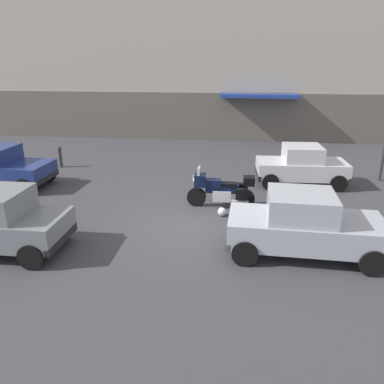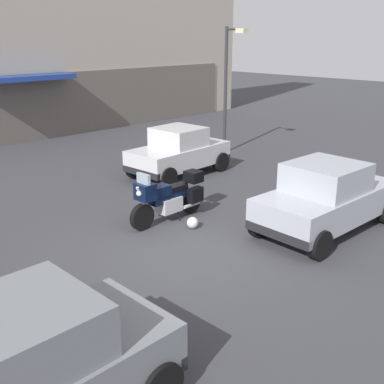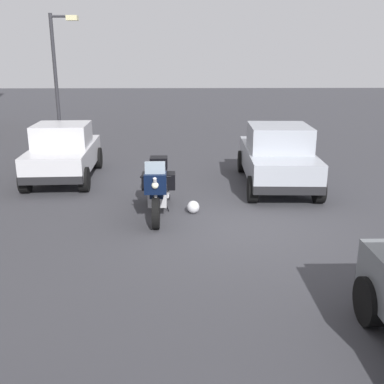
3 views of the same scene
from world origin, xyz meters
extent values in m
plane|color=#38383D|center=(0.00, 0.00, 0.00)|extent=(80.00, 80.00, 0.00)
cylinder|color=black|center=(-0.06, 1.59, 0.32)|extent=(0.64, 0.15, 0.64)
cylinder|color=black|center=(1.56, 1.61, 0.32)|extent=(0.64, 0.15, 0.64)
cylinder|color=#B7B7BC|center=(-0.04, 1.59, 0.75)|extent=(0.33, 0.07, 0.68)
cube|color=#B7B7BC|center=(0.79, 1.60, 0.42)|extent=(0.60, 0.41, 0.36)
cube|color=black|center=(0.79, 1.60, 0.66)|extent=(1.10, 0.29, 0.28)
cube|color=black|center=(0.49, 1.60, 0.84)|extent=(0.52, 0.35, 0.24)
cube|color=black|center=(0.99, 1.60, 0.80)|extent=(0.56, 0.31, 0.12)
cube|color=black|center=(0.06, 1.59, 0.92)|extent=(0.36, 0.44, 0.40)
cube|color=#8C9EAD|center=(0.02, 1.59, 1.22)|extent=(0.08, 0.40, 0.28)
sphere|color=#EAEACC|center=(-0.12, 1.59, 0.92)|extent=(0.14, 0.14, 0.14)
cylinder|color=black|center=(0.14, 1.59, 1.02)|extent=(0.05, 0.62, 0.04)
cylinder|color=#B7B7BC|center=(1.39, 1.41, 0.30)|extent=(0.55, 0.10, 0.09)
cube|color=black|center=(1.44, 1.33, 0.58)|extent=(0.40, 0.20, 0.36)
cube|color=black|center=(1.43, 1.89, 0.58)|extent=(0.40, 0.20, 0.36)
cube|color=black|center=(1.66, 1.61, 0.95)|extent=(0.36, 0.40, 0.28)
cylinder|color=black|center=(0.94, 1.42, 0.15)|extent=(0.03, 0.13, 0.29)
sphere|color=silver|center=(0.84, 0.82, 0.14)|extent=(0.28, 0.28, 0.28)
cylinder|color=black|center=(-3.49, -1.36, 0.32)|extent=(0.64, 0.22, 0.64)
cube|color=silver|center=(3.74, 4.36, 0.64)|extent=(3.47, 1.71, 0.64)
cube|color=silver|center=(3.74, 4.36, 1.26)|extent=(1.46, 1.50, 0.60)
cube|color=#8C9EAD|center=(4.39, 4.39, 1.26)|extent=(0.12, 1.33, 0.51)
cube|color=#8C9EAD|center=(3.09, 4.33, 1.26)|extent=(0.12, 1.33, 0.48)
cube|color=black|center=(5.39, 4.43, 0.42)|extent=(0.19, 1.56, 0.20)
cube|color=black|center=(2.09, 4.29, 0.42)|extent=(0.19, 1.56, 0.20)
cylinder|color=black|center=(4.96, 5.16, 0.32)|extent=(0.65, 0.25, 0.64)
cylinder|color=black|center=(5.02, 3.68, 0.32)|extent=(0.65, 0.25, 0.64)
cylinder|color=black|center=(2.46, 5.04, 0.32)|extent=(0.65, 0.25, 0.64)
cylinder|color=black|center=(2.53, 3.56, 0.32)|extent=(0.65, 0.25, 0.64)
sphere|color=silver|center=(5.42, 4.87, 0.54)|extent=(0.14, 0.14, 0.14)
sphere|color=silver|center=(5.46, 4.01, 0.54)|extent=(0.14, 0.14, 0.14)
cube|color=#9EA3AD|center=(2.99, -1.44, 0.66)|extent=(3.86, 1.79, 0.68)
cube|color=#9EA3AD|center=(2.84, -1.43, 1.32)|extent=(1.66, 1.57, 0.64)
cube|color=#8C9EAD|center=(3.59, -1.46, 1.32)|extent=(0.12, 1.40, 0.54)
cube|color=#8C9EAD|center=(2.09, -1.40, 1.32)|extent=(0.12, 1.40, 0.51)
cube|color=black|center=(4.84, -1.51, 0.42)|extent=(0.18, 1.64, 0.20)
cube|color=black|center=(1.14, -1.36, 0.42)|extent=(0.18, 1.64, 0.20)
cylinder|color=black|center=(4.47, -0.71, 0.32)|extent=(0.65, 0.25, 0.64)
cylinder|color=black|center=(4.41, -2.27, 0.32)|extent=(0.65, 0.25, 0.64)
cylinder|color=black|center=(1.57, -0.60, 0.32)|extent=(0.65, 0.25, 0.64)
cylinder|color=black|center=(1.51, -2.16, 0.32)|extent=(0.65, 0.25, 0.64)
sphere|color=silver|center=(4.91, -1.06, 0.54)|extent=(0.14, 0.14, 0.14)
sphere|color=silver|center=(4.87, -1.96, 0.54)|extent=(0.14, 0.14, 0.14)
cylinder|color=#2D2D33|center=(7.05, 5.31, 2.33)|extent=(0.12, 0.12, 4.65)
cylinder|color=#2D2D33|center=(7.05, 4.96, 4.55)|extent=(0.08, 0.70, 0.08)
cube|color=beige|center=(7.05, 4.61, 4.50)|extent=(0.28, 0.36, 0.16)
camera|label=1|loc=(1.22, -10.41, 4.75)|focal=35.82mm
camera|label=2|loc=(-6.55, -6.57, 4.39)|focal=44.51mm
camera|label=3|loc=(-8.56, 1.03, 3.36)|focal=42.04mm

